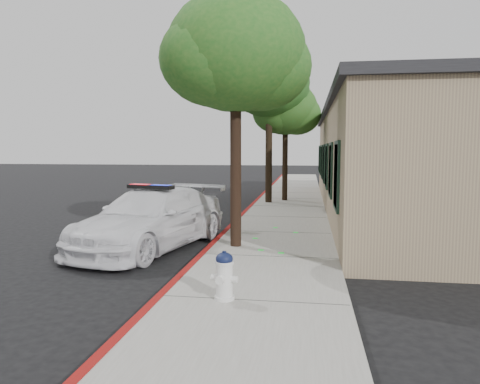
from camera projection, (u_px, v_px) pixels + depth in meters
name	position (u px, v px, depth m)	size (l,w,h in m)	color
ground	(200.00, 260.00, 10.41)	(120.00, 120.00, 0.00)	black
sidewalk	(277.00, 234.00, 13.11)	(3.20, 60.00, 0.15)	gray
red_curb	(226.00, 233.00, 13.35)	(0.14, 60.00, 0.16)	#9E1211
clapboard_building	(413.00, 160.00, 18.05)	(7.30, 20.89, 4.24)	#998764
police_car	(151.00, 218.00, 11.61)	(3.43, 5.72, 1.67)	white
fire_hydrant	(224.00, 275.00, 7.20)	(0.46, 0.40, 0.80)	white
street_tree_near	(236.00, 58.00, 10.80)	(3.64, 3.41, 6.24)	black
street_tree_mid	(269.00, 87.00, 19.98)	(3.63, 3.75, 6.93)	black
street_tree_far	(286.00, 111.00, 20.82)	(3.20, 2.97, 5.62)	black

